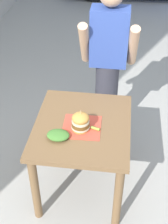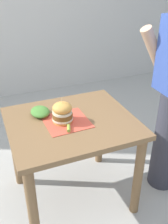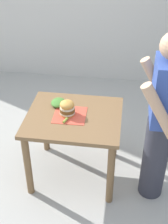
# 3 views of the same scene
# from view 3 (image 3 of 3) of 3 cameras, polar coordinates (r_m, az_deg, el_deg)

# --- Properties ---
(ground_plane) EXTENTS (80.00, 80.00, 0.00)m
(ground_plane) POSITION_cam_3_polar(r_m,az_deg,el_deg) (3.51, -1.65, -10.90)
(ground_plane) COLOR #ADAAA3
(patio_table) EXTENTS (0.80, 0.92, 0.76)m
(patio_table) POSITION_cam_3_polar(r_m,az_deg,el_deg) (3.10, -1.83, -2.81)
(patio_table) COLOR brown
(patio_table) RESTS_ON ground
(serving_paper) EXTENTS (0.32, 0.32, 0.00)m
(serving_paper) POSITION_cam_3_polar(r_m,az_deg,el_deg) (3.02, -2.60, -0.59)
(serving_paper) COLOR #D64C38
(serving_paper) RESTS_ON patio_table
(sandwich) EXTENTS (0.15, 0.15, 0.19)m
(sandwich) POSITION_cam_3_polar(r_m,az_deg,el_deg) (2.99, -3.09, 0.77)
(sandwich) COLOR gold
(sandwich) RESTS_ON serving_paper
(pickle_spear) EXTENTS (0.08, 0.05, 0.02)m
(pickle_spear) POSITION_cam_3_polar(r_m,az_deg,el_deg) (2.93, -3.43, -1.54)
(pickle_spear) COLOR #8EA83D
(pickle_spear) RESTS_ON serving_paper
(side_salad) EXTENTS (0.18, 0.14, 0.06)m
(side_salad) POSITION_cam_3_polar(r_m,az_deg,el_deg) (3.18, -4.76, 1.75)
(side_salad) COLOR #477F33
(side_salad) RESTS_ON patio_table
(diner_across_table) EXTENTS (0.55, 0.35, 1.69)m
(diner_across_table) POSITION_cam_3_polar(r_m,az_deg,el_deg) (2.81, 13.86, -1.58)
(diner_across_table) COLOR #33333D
(diner_across_table) RESTS_ON ground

